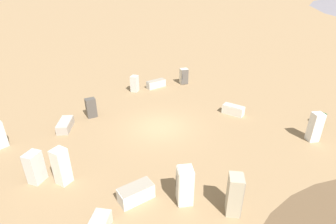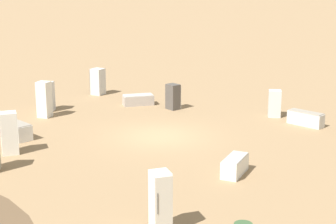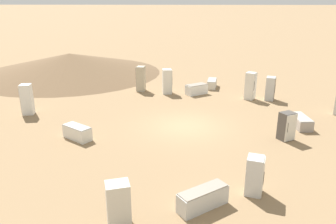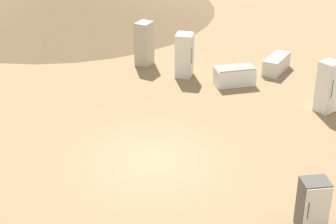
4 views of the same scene
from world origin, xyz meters
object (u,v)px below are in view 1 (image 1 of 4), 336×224
Objects in this scene: discarded_fridge_0 at (135,84)px; discarded_fridge_8 at (65,125)px; discarded_fridge_6 at (136,193)px; discarded_fridge_4 at (35,167)px; discarded_fridge_10 at (61,166)px; discarded_fridge_2 at (91,108)px; discarded_fridge_11 at (315,127)px; scrap_tire at (185,71)px; discarded_fridge_12 at (156,84)px; discarded_fridge_3 at (235,195)px; discarded_fridge_5 at (184,76)px; rusty_barrel at (321,119)px; discarded_fridge_9 at (185,186)px; discarded_fridge_1 at (233,110)px.

discarded_fridge_8 is (-3.83, -6.97, -0.43)m from discarded_fridge_0.
discarded_fridge_6 is at bearing -54.11° from discarded_fridge_8.
discarded_fridge_4 is 1.39m from discarded_fridge_10.
discarded_fridge_2 is 0.76× the size of discarded_fridge_11.
discarded_fridge_0 is at bearing 34.02° from discarded_fridge_2.
discarded_fridge_12 is at bearing -122.07° from scrap_tire.
discarded_fridge_3 reaches higher than discarded_fridge_5.
discarded_fridge_5 is 12.37m from rusty_barrel.
discarded_fridge_3 is 1.17× the size of discarded_fridge_4.
discarded_fridge_2 is at bearing 28.98° from discarded_fridge_9.
discarded_fridge_2 is 7.16m from discarded_fridge_10.
rusty_barrel is at bearing -97.08° from discarded_fridge_0.
discarded_fridge_10 reaches higher than discarded_fridge_1.
rusty_barrel is at bearing 142.09° from discarded_fridge_3.
discarded_fridge_0 is 9.26m from discarded_fridge_1.
discarded_fridge_2 is 1.83× the size of scrap_tire.
discarded_fridge_6 is at bearing -73.44° from discarded_fridge_11.
discarded_fridge_2 is 0.83× the size of discarded_fridge_6.
discarded_fridge_3 reaches higher than discarded_fridge_4.
discarded_fridge_9 reaches higher than discarded_fridge_6.
discarded_fridge_3 reaches higher than discarded_fridge_2.
discarded_fridge_8 is 9.81m from discarded_fridge_12.
discarded_fridge_10 is (-6.00, 1.19, 0.05)m from discarded_fridge_9.
discarded_fridge_10 is 17.12m from rusty_barrel.
discarded_fridge_11 is (16.21, -1.10, 0.65)m from discarded_fridge_8.
discarded_fridge_11 is at bearing -9.67° from discarded_fridge_8.
discarded_fridge_1 is at bearing 10.97° from discarded_fridge_12.
discarded_fridge_9 reaches higher than discarded_fridge_12.
discarded_fridge_3 is (6.15, -13.99, 0.24)m from discarded_fridge_0.
discarded_fridge_2 is 10.10m from discarded_fridge_5.
scrap_tire is at bearing 135.98° from discarded_fridge_6.
discarded_fridge_12 is at bearing -0.88° from discarded_fridge_9.
discarded_fridge_0 is 14.03m from discarded_fridge_9.
discarded_fridge_9 is (-0.50, -15.52, 0.17)m from discarded_fridge_5.
discarded_fridge_10 reaches higher than scrap_tire.
discarded_fridge_0 is 2.18m from discarded_fridge_12.
discarded_fridge_6 reaches higher than discarded_fridge_8.
rusty_barrel reaches higher than discarded_fridge_8.
discarded_fridge_3 is 19.74m from scrap_tire.
discarded_fridge_3 is at bearing -21.53° from discarded_fridge_12.
discarded_fridge_2 is 15.20m from discarded_fridge_11.
scrap_tire is at bearing -7.44° from discarded_fridge_4.
discarded_fridge_6 is 2.21× the size of scrap_tire.
discarded_fridge_2 is 0.79× the size of discarded_fridge_12.
discarded_fridge_3 is 16.16m from discarded_fridge_5.
scrap_tire is at bearing -11.73° from discarded_fridge_9.
discarded_fridge_8 is at bearing -173.43° from discarded_fridge_6.
discarded_fridge_8 is at bearing -73.09° from discarded_fridge_12.
discarded_fridge_4 reaches higher than discarded_fridge_8.
discarded_fridge_3 is at bearing -73.44° from discarded_fridge_10.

